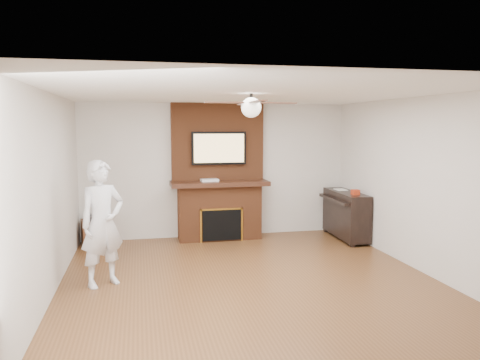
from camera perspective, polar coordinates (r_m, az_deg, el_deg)
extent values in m
cube|color=#523018|center=(6.46, 1.31, -13.06)|extent=(5.36, 5.86, 0.18)
cube|color=white|center=(6.10, 1.38, 11.37)|extent=(5.36, 5.86, 0.18)
cube|color=beige|center=(8.91, -2.94, 1.24)|extent=(5.36, 0.18, 2.50)
cube|color=beige|center=(3.49, 12.43, -7.40)|extent=(5.36, 0.18, 2.50)
cube|color=beige|center=(6.08, -23.12, -1.81)|extent=(0.18, 5.86, 2.50)
cube|color=beige|center=(7.20, 21.82, -0.52)|extent=(0.18, 5.86, 2.50)
cube|color=brown|center=(8.68, -2.55, -3.90)|extent=(1.50, 0.50, 1.00)
cube|color=black|center=(8.57, -2.54, -0.39)|extent=(1.78, 0.64, 0.08)
cube|color=brown|center=(8.69, -2.76, 4.67)|extent=(1.70, 0.20, 1.42)
cube|color=black|center=(8.47, -2.25, -5.51)|extent=(0.70, 0.06, 0.55)
cube|color=#BF8C2D|center=(8.41, -2.25, -3.59)|extent=(0.78, 0.02, 0.03)
cube|color=#BF8C2D|center=(8.41, -4.77, -5.62)|extent=(0.03, 0.02, 0.61)
cube|color=#BF8C2D|center=(8.54, 0.25, -5.41)|extent=(0.03, 0.02, 0.61)
cube|color=black|center=(8.55, -2.60, 3.90)|extent=(1.00, 0.07, 0.60)
cube|color=#E0BC76|center=(8.51, -2.55, 3.89)|extent=(0.92, 0.01, 0.52)
cylinder|color=black|center=(6.09, 1.37, 9.87)|extent=(0.04, 0.04, 0.14)
sphere|color=white|center=(6.09, 1.37, 8.83)|extent=(0.26, 0.26, 0.26)
cube|color=black|center=(6.17, 4.39, 9.34)|extent=(0.55, 0.11, 0.01)
cube|color=black|center=(6.41, 0.67, 9.26)|extent=(0.11, 0.55, 0.01)
cube|color=black|center=(6.02, -1.73, 9.43)|extent=(0.55, 0.11, 0.01)
cube|color=black|center=(5.77, 2.15, 9.55)|extent=(0.11, 0.55, 0.01)
imported|color=silver|center=(6.35, -16.43, -5.10)|extent=(0.73, 0.66, 1.65)
cube|color=#522B17|center=(8.63, -17.16, -6.14)|extent=(0.55, 0.55, 0.44)
cube|color=#2B2B2D|center=(8.58, -17.22, -4.40)|extent=(0.41, 0.35, 0.09)
cube|color=black|center=(8.89, 12.78, -4.05)|extent=(0.43, 1.35, 0.82)
cube|color=black|center=(8.32, 13.60, -5.52)|extent=(0.06, 0.10, 0.72)
cube|color=black|center=(9.39, 10.43, -4.07)|extent=(0.06, 0.10, 0.72)
cube|color=black|center=(8.75, 11.48, -2.34)|extent=(0.18, 1.24, 0.05)
cube|color=silver|center=(9.06, 12.16, -1.15)|extent=(0.19, 0.26, 0.01)
cube|color=#B03115|center=(8.50, 13.88, -1.45)|extent=(0.12, 0.12, 0.09)
cube|color=silver|center=(8.51, -3.74, -0.02)|extent=(0.33, 0.21, 0.05)
cylinder|color=#CF5018|center=(8.54, -3.85, -7.12)|extent=(0.08, 0.08, 0.11)
cylinder|color=#578133|center=(8.60, -2.59, -7.10)|extent=(0.08, 0.08, 0.09)
cylinder|color=beige|center=(8.59, -1.97, -7.05)|extent=(0.07, 0.07, 0.11)
cylinder|color=#316594|center=(8.68, -1.74, -7.01)|extent=(0.06, 0.06, 0.08)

